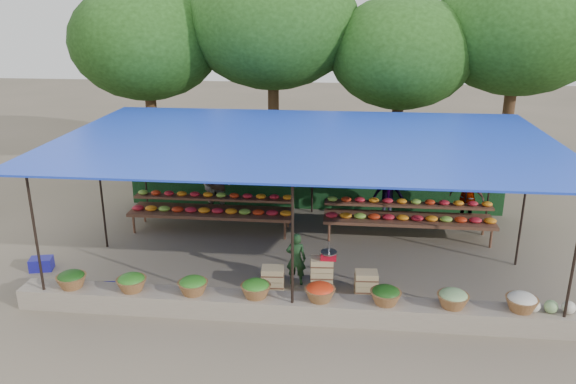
# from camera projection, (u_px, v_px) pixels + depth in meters

# --- Properties ---
(ground) EXTENTS (60.00, 60.00, 0.00)m
(ground) POSITION_uv_depth(u_px,v_px,m) (304.00, 255.00, 13.17)
(ground) COLOR brown
(ground) RESTS_ON ground
(stone_curb) EXTENTS (10.60, 0.55, 0.40)m
(stone_curb) POSITION_uv_depth(u_px,v_px,m) (293.00, 308.00, 10.52)
(stone_curb) COLOR gray
(stone_curb) RESTS_ON ground
(stall_canopy) EXTENTS (10.80, 6.60, 2.82)m
(stall_canopy) POSITION_uv_depth(u_px,v_px,m) (305.00, 144.00, 12.37)
(stall_canopy) COLOR black
(stall_canopy) RESTS_ON ground
(produce_baskets) EXTENTS (8.98, 0.58, 0.34)m
(produce_baskets) POSITION_uv_depth(u_px,v_px,m) (288.00, 290.00, 10.41)
(produce_baskets) COLOR brown
(produce_baskets) RESTS_ON stone_curb
(netting_backdrop) EXTENTS (10.60, 0.06, 2.50)m
(netting_backdrop) POSITION_uv_depth(u_px,v_px,m) (313.00, 167.00, 15.74)
(netting_backdrop) COLOR #194720
(netting_backdrop) RESTS_ON ground
(tree_row) EXTENTS (16.51, 5.50, 7.12)m
(tree_row) POSITION_uv_depth(u_px,v_px,m) (337.00, 34.00, 17.35)
(tree_row) COLOR #3D2716
(tree_row) RESTS_ON ground
(fruit_table_left) EXTENTS (4.21, 0.95, 0.93)m
(fruit_table_left) POSITION_uv_depth(u_px,v_px,m) (212.00, 207.00, 14.49)
(fruit_table_left) COLOR #532F21
(fruit_table_left) RESTS_ON ground
(fruit_table_right) EXTENTS (4.21, 0.95, 0.93)m
(fruit_table_right) POSITION_uv_depth(u_px,v_px,m) (408.00, 215.00, 14.00)
(fruit_table_right) COLOR #532F21
(fruit_table_right) RESTS_ON ground
(crate_counter) EXTENTS (2.37, 0.37, 0.77)m
(crate_counter) POSITION_uv_depth(u_px,v_px,m) (320.00, 279.00, 11.38)
(crate_counter) COLOR tan
(crate_counter) RESTS_ON ground
(weighing_scale) EXTENTS (0.33, 0.33, 0.35)m
(weighing_scale) POSITION_uv_depth(u_px,v_px,m) (329.00, 255.00, 11.19)
(weighing_scale) COLOR red
(weighing_scale) RESTS_ON crate_counter
(vendor_seated) EXTENTS (0.43, 0.29, 1.15)m
(vendor_seated) POSITION_uv_depth(u_px,v_px,m) (296.00, 259.00, 11.66)
(vendor_seated) COLOR #1A3A1C
(vendor_seated) RESTS_ON ground
(customer_left) EXTENTS (1.02, 0.85, 1.88)m
(customer_left) POSITION_uv_depth(u_px,v_px,m) (216.00, 184.00, 15.27)
(customer_left) COLOR slate
(customer_left) RESTS_ON ground
(customer_mid) EXTENTS (1.04, 0.72, 1.48)m
(customer_mid) POSITION_uv_depth(u_px,v_px,m) (388.00, 194.00, 15.05)
(customer_mid) COLOR slate
(customer_mid) RESTS_ON ground
(customer_right) EXTENTS (0.98, 0.75, 1.55)m
(customer_right) POSITION_uv_depth(u_px,v_px,m) (467.00, 198.00, 14.69)
(customer_right) COLOR slate
(customer_right) RESTS_ON ground
(blue_crate_front) EXTENTS (0.49, 0.39, 0.26)m
(blue_crate_front) POSITION_uv_depth(u_px,v_px,m) (114.00, 290.00, 11.29)
(blue_crate_front) COLOR navy
(blue_crate_front) RESTS_ON ground
(blue_crate_back) EXTENTS (0.54, 0.44, 0.28)m
(blue_crate_back) POSITION_uv_depth(u_px,v_px,m) (41.00, 264.00, 12.42)
(blue_crate_back) COLOR navy
(blue_crate_back) RESTS_ON ground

